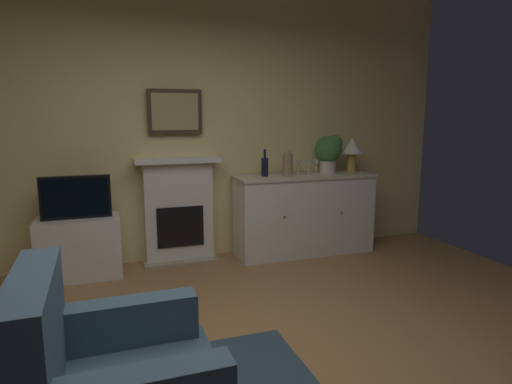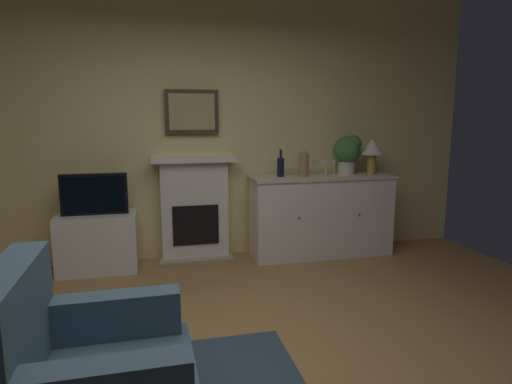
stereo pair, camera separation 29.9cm
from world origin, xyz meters
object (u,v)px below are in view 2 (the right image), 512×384
at_px(wine_glass_center, 326,164).
at_px(vase_decorative, 304,164).
at_px(wine_bottle, 281,167).
at_px(fireplace_unit, 195,209).
at_px(table_lamp, 372,149).
at_px(wine_glass_left, 315,165).
at_px(tv_cabinet, 98,243).
at_px(sideboard_cabinet, 321,215).
at_px(wine_glass_right, 334,164).
at_px(armchair, 86,382).
at_px(potted_plant_small, 348,151).
at_px(tv_set, 94,194).
at_px(framed_picture, 192,112).

distance_m(wine_glass_center, vase_decorative, 0.27).
bearing_deg(vase_decorative, wine_bottle, 160.29).
bearing_deg(vase_decorative, fireplace_unit, 168.69).
xyz_separation_m(table_lamp, wine_glass_left, (-0.66, 0.01, -0.16)).
bearing_deg(tv_cabinet, sideboard_cabinet, -0.37).
xyz_separation_m(wine_glass_right, armchair, (-2.24, -2.57, -0.62)).
relative_size(wine_glass_right, potted_plant_small, 0.38).
distance_m(tv_set, armchair, 2.59).
height_order(framed_picture, tv_cabinet, framed_picture).
distance_m(vase_decorative, armchair, 3.19).
bearing_deg(framed_picture, wine_bottle, -11.85).
xyz_separation_m(framed_picture, wine_glass_left, (1.29, -0.21, -0.56)).
relative_size(tv_cabinet, armchair, 0.82).
height_order(sideboard_cabinet, tv_cabinet, sideboard_cabinet).
height_order(wine_bottle, tv_cabinet, wine_bottle).
xyz_separation_m(potted_plant_small, armchair, (-2.41, -2.60, -0.76)).
xyz_separation_m(wine_bottle, armchair, (-1.64, -2.59, -0.61)).
height_order(sideboard_cabinet, wine_glass_left, wine_glass_left).
distance_m(table_lamp, potted_plant_small, 0.27).
distance_m(table_lamp, armchair, 3.79).
height_order(wine_glass_left, potted_plant_small, potted_plant_small).
height_order(fireplace_unit, table_lamp, table_lamp).
relative_size(fireplace_unit, wine_glass_right, 6.67).
xyz_separation_m(fireplace_unit, wine_bottle, (0.91, -0.14, 0.44)).
xyz_separation_m(tv_set, armchair, (0.24, -2.55, -0.39)).
xyz_separation_m(wine_bottle, wine_glass_right, (0.60, -0.01, 0.01)).
height_order(wine_glass_right, tv_set, wine_glass_right).
bearing_deg(tv_cabinet, wine_glass_left, -0.07).
height_order(framed_picture, table_lamp, framed_picture).
bearing_deg(table_lamp, potted_plant_small, 170.34).
height_order(framed_picture, wine_bottle, framed_picture).
relative_size(sideboard_cabinet, armchair, 1.70).
xyz_separation_m(vase_decorative, potted_plant_small, (0.55, 0.10, 0.12)).
xyz_separation_m(fireplace_unit, tv_set, (-0.98, -0.19, 0.23)).
bearing_deg(vase_decorative, table_lamp, 3.52).
bearing_deg(wine_bottle, sideboard_cabinet, -4.02).
bearing_deg(potted_plant_small, tv_cabinet, -179.35).
bearing_deg(potted_plant_small, wine_glass_left, -175.16).
height_order(sideboard_cabinet, tv_set, tv_set).
distance_m(wine_bottle, wine_glass_center, 0.49).
xyz_separation_m(wine_glass_left, wine_glass_center, (0.11, -0.02, 0.00)).
bearing_deg(tv_cabinet, table_lamp, -0.29).
relative_size(fireplace_unit, tv_set, 1.77).
xyz_separation_m(fireplace_unit, potted_plant_small, (1.68, -0.13, 0.59)).
height_order(table_lamp, armchair, table_lamp).
height_order(tv_set, armchair, tv_set).
height_order(table_lamp, wine_glass_right, table_lamp).
bearing_deg(armchair, table_lamp, 43.65).
bearing_deg(wine_glass_right, wine_glass_left, -178.60).
xyz_separation_m(wine_glass_center, tv_cabinet, (-2.37, 0.02, -0.72)).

